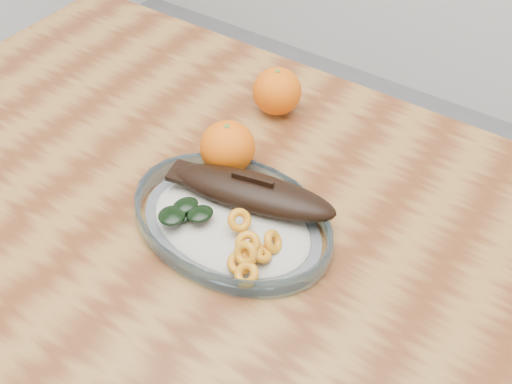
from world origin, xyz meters
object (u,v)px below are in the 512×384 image
orange_left (277,91)px  orange_right (228,147)px  dining_table (209,259)px  plated_meal (232,218)px

orange_left → orange_right: orange_right is taller
dining_table → plated_meal: size_ratio=2.22×
dining_table → orange_right: 0.17m
dining_table → orange_right: size_ratio=14.66×
orange_left → orange_right: bearing=-84.0°
dining_table → orange_left: (-0.05, 0.25, 0.14)m
orange_left → plated_meal: bearing=-70.1°
plated_meal → orange_right: 0.12m
orange_left → orange_right: size_ratio=0.98×
plated_meal → orange_left: size_ratio=6.76×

